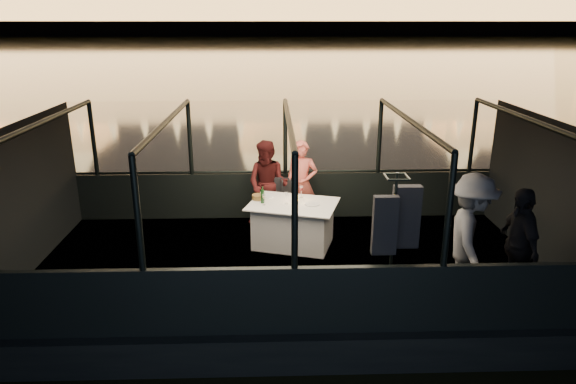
{
  "coord_description": "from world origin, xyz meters",
  "views": [
    {
      "loc": [
        -0.26,
        -7.53,
        4.21
      ],
      "look_at": [
        0.0,
        0.4,
        1.55
      ],
      "focal_mm": 32.0,
      "sensor_mm": 36.0,
      "label": 1
    }
  ],
  "objects_px": {
    "passenger_stripe": "(469,241)",
    "wine_bottle": "(263,195)",
    "dining_table_central": "(293,224)",
    "person_woman_coral": "(301,187)",
    "chair_port_left": "(278,206)",
    "person_man_maroon": "(268,188)",
    "coat_stand": "(392,252)",
    "passenger_dark": "(518,242)",
    "chair_port_right": "(293,207)"
  },
  "relations": [
    {
      "from": "passenger_stripe",
      "to": "wine_bottle",
      "type": "relative_size",
      "value": 6.28
    },
    {
      "from": "dining_table_central",
      "to": "person_woman_coral",
      "type": "height_order",
      "value": "person_woman_coral"
    },
    {
      "from": "passenger_stripe",
      "to": "wine_bottle",
      "type": "bearing_deg",
      "value": 67.9
    },
    {
      "from": "chair_port_left",
      "to": "person_man_maroon",
      "type": "xyz_separation_m",
      "value": [
        -0.18,
        0.15,
        0.3
      ]
    },
    {
      "from": "coat_stand",
      "to": "passenger_dark",
      "type": "xyz_separation_m",
      "value": [
        1.81,
        0.35,
        -0.05
      ]
    },
    {
      "from": "coat_stand",
      "to": "wine_bottle",
      "type": "bearing_deg",
      "value": 126.22
    },
    {
      "from": "dining_table_central",
      "to": "chair_port_right",
      "type": "bearing_deg",
      "value": 87.72
    },
    {
      "from": "dining_table_central",
      "to": "person_woman_coral",
      "type": "xyz_separation_m",
      "value": [
        0.2,
        0.95,
        0.36
      ]
    },
    {
      "from": "person_woman_coral",
      "to": "passenger_stripe",
      "type": "distance_m",
      "value": 3.51
    },
    {
      "from": "coat_stand",
      "to": "person_woman_coral",
      "type": "distance_m",
      "value": 3.34
    },
    {
      "from": "dining_table_central",
      "to": "person_woman_coral",
      "type": "relative_size",
      "value": 0.89
    },
    {
      "from": "chair_port_left",
      "to": "passenger_stripe",
      "type": "height_order",
      "value": "passenger_stripe"
    },
    {
      "from": "chair_port_right",
      "to": "wine_bottle",
      "type": "height_order",
      "value": "wine_bottle"
    },
    {
      "from": "person_man_maroon",
      "to": "passenger_dark",
      "type": "relative_size",
      "value": 1.0
    },
    {
      "from": "chair_port_right",
      "to": "coat_stand",
      "type": "height_order",
      "value": "coat_stand"
    },
    {
      "from": "chair_port_left",
      "to": "passenger_stripe",
      "type": "relative_size",
      "value": 0.51
    },
    {
      "from": "dining_table_central",
      "to": "person_man_maroon",
      "type": "distance_m",
      "value": 1.06
    },
    {
      "from": "person_woman_coral",
      "to": "passenger_dark",
      "type": "distance_m",
      "value": 3.98
    },
    {
      "from": "person_man_maroon",
      "to": "chair_port_right",
      "type": "bearing_deg",
      "value": -3.38
    },
    {
      "from": "person_man_maroon",
      "to": "passenger_dark",
      "type": "distance_m",
      "value": 4.41
    },
    {
      "from": "chair_port_right",
      "to": "passenger_dark",
      "type": "height_order",
      "value": "passenger_dark"
    },
    {
      "from": "passenger_dark",
      "to": "wine_bottle",
      "type": "distance_m",
      "value": 4.0
    },
    {
      "from": "coat_stand",
      "to": "passenger_stripe",
      "type": "height_order",
      "value": "coat_stand"
    },
    {
      "from": "chair_port_left",
      "to": "coat_stand",
      "type": "xyz_separation_m",
      "value": [
        1.41,
        -3.0,
        0.45
      ]
    },
    {
      "from": "dining_table_central",
      "to": "chair_port_left",
      "type": "relative_size",
      "value": 1.56
    },
    {
      "from": "chair_port_right",
      "to": "person_woman_coral",
      "type": "height_order",
      "value": "person_woman_coral"
    },
    {
      "from": "person_man_maroon",
      "to": "person_woman_coral",
      "type": "bearing_deg",
      "value": 24.51
    },
    {
      "from": "passenger_stripe",
      "to": "coat_stand",
      "type": "bearing_deg",
      "value": 120.93
    },
    {
      "from": "person_woman_coral",
      "to": "passenger_dark",
      "type": "height_order",
      "value": "passenger_dark"
    },
    {
      "from": "wine_bottle",
      "to": "person_woman_coral",
      "type": "bearing_deg",
      "value": 51.69
    },
    {
      "from": "dining_table_central",
      "to": "wine_bottle",
      "type": "bearing_deg",
      "value": 175.25
    },
    {
      "from": "chair_port_left",
      "to": "passenger_dark",
      "type": "bearing_deg",
      "value": -29.25
    },
    {
      "from": "dining_table_central",
      "to": "chair_port_right",
      "type": "relative_size",
      "value": 1.6
    },
    {
      "from": "person_man_maroon",
      "to": "passenger_dark",
      "type": "xyz_separation_m",
      "value": [
        3.41,
        -2.8,
        0.1
      ]
    },
    {
      "from": "dining_table_central",
      "to": "person_man_maroon",
      "type": "height_order",
      "value": "person_man_maroon"
    },
    {
      "from": "chair_port_right",
      "to": "person_man_maroon",
      "type": "distance_m",
      "value": 0.58
    },
    {
      "from": "person_man_maroon",
      "to": "passenger_dark",
      "type": "bearing_deg",
      "value": -19.26
    },
    {
      "from": "coat_stand",
      "to": "person_man_maroon",
      "type": "height_order",
      "value": "coat_stand"
    },
    {
      "from": "person_woman_coral",
      "to": "person_man_maroon",
      "type": "bearing_deg",
      "value": -166.52
    },
    {
      "from": "coat_stand",
      "to": "passenger_dark",
      "type": "distance_m",
      "value": 1.85
    },
    {
      "from": "person_woman_coral",
      "to": "dining_table_central",
      "type": "bearing_deg",
      "value": -92.7
    },
    {
      "from": "passenger_stripe",
      "to": "passenger_dark",
      "type": "distance_m",
      "value": 0.65
    },
    {
      "from": "chair_port_right",
      "to": "passenger_dark",
      "type": "bearing_deg",
      "value": -49.41
    },
    {
      "from": "chair_port_right",
      "to": "coat_stand",
      "type": "distance_m",
      "value": 3.19
    },
    {
      "from": "dining_table_central",
      "to": "passenger_stripe",
      "type": "distance_m",
      "value": 3.0
    },
    {
      "from": "chair_port_right",
      "to": "wine_bottle",
      "type": "distance_m",
      "value": 0.97
    },
    {
      "from": "chair_port_left",
      "to": "coat_stand",
      "type": "bearing_deg",
      "value": -54.66
    },
    {
      "from": "chair_port_left",
      "to": "person_man_maroon",
      "type": "bearing_deg",
      "value": 151.16
    },
    {
      "from": "person_man_maroon",
      "to": "passenger_stripe",
      "type": "bearing_deg",
      "value": -24.6
    },
    {
      "from": "chair_port_left",
      "to": "chair_port_right",
      "type": "relative_size",
      "value": 1.02
    }
  ]
}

